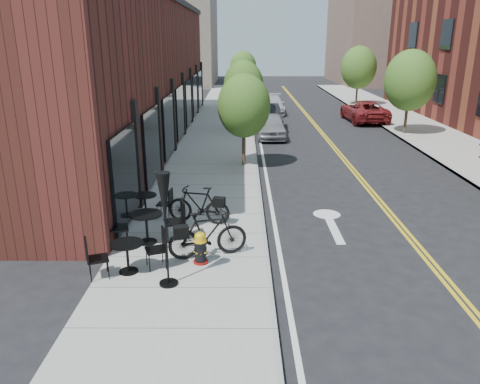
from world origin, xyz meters
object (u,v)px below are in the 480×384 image
object	(u,v)px
parked_car_c	(272,105)
patio_umbrella	(165,206)
parked_car_a	(271,126)
parked_car_b	(266,116)
bistro_set_c	(145,202)
bistro_set_a	(127,253)
parked_car_far	(364,111)
bistro_set_b	(147,224)
bicycle_right	(208,234)
bicycle_left	(199,205)
fire_hydrant	(200,248)

from	to	relation	value
parked_car_c	patio_umbrella	bearing A→B (deg)	-97.08
parked_car_a	parked_car_c	bearing A→B (deg)	86.16
parked_car_b	bistro_set_c	bearing A→B (deg)	-109.85
parked_car_b	bistro_set_a	bearing A→B (deg)	-106.04
patio_umbrella	parked_car_a	world-z (taller)	patio_umbrella
bistro_set_a	parked_car_far	size ratio (longest dim) A/B	0.36
bistro_set_b	parked_car_far	distance (m)	22.41
parked_car_c	parked_car_b	bearing A→B (deg)	-95.16
bistro_set_a	patio_umbrella	world-z (taller)	patio_umbrella
bicycle_right	patio_umbrella	xyz separation A→B (m)	(-0.78, -1.38, 1.24)
bicycle_left	bistro_set_b	bearing A→B (deg)	-29.45
bistro_set_a	parked_car_c	bearing A→B (deg)	57.83
bistro_set_b	bicycle_right	bearing A→B (deg)	-43.14
bicycle_right	bistro_set_a	size ratio (longest dim) A/B	1.10
bicycle_left	parked_car_c	world-z (taller)	parked_car_c
fire_hydrant	parked_car_far	xyz separation A→B (m)	(9.07, 20.93, 0.19)
bistro_set_a	fire_hydrant	bearing A→B (deg)	-4.99
parked_car_a	parked_car_c	xyz separation A→B (m)	(0.56, 8.88, -0.02)
bicycle_left	parked_car_far	world-z (taller)	parked_car_far
fire_hydrant	patio_umbrella	xyz separation A→B (m)	(-0.62, -1.04, 1.45)
bicycle_left	patio_umbrella	bearing A→B (deg)	6.65
bistro_set_a	parked_car_far	xyz separation A→B (m)	(10.70, 21.40, 0.09)
bistro_set_c	parked_car_c	size ratio (longest dim) A/B	0.38
bistro_set_b	parked_car_b	size ratio (longest dim) A/B	0.46
patio_umbrella	fire_hydrant	bearing A→B (deg)	59.29
bistro_set_a	bistro_set_b	xyz separation A→B (m)	(0.12, 1.64, 0.06)
parked_car_far	parked_car_b	bearing A→B (deg)	18.39
bistro_set_b	parked_car_far	bearing A→B (deg)	44.96
bicycle_left	bistro_set_b	xyz separation A→B (m)	(-1.24, -1.39, -0.02)
parked_car_b	parked_car_far	size ratio (longest dim) A/B	0.89
patio_umbrella	parked_car_b	world-z (taller)	patio_umbrella
bistro_set_c	parked_car_far	distance (m)	20.92
bicycle_right	parked_car_far	world-z (taller)	parked_car_far
bicycle_left	parked_car_a	bearing A→B (deg)	179.91
parked_car_a	parked_car_far	xyz separation A→B (m)	(6.47, 5.33, 0.03)
bistro_set_a	parked_car_far	world-z (taller)	parked_car_far
bicycle_left	patio_umbrella	size ratio (longest dim) A/B	0.73
bistro_set_a	patio_umbrella	xyz separation A→B (m)	(1.01, -0.56, 1.35)
bistro_set_c	parked_car_c	world-z (taller)	parked_car_c
bicycle_right	parked_car_a	xyz separation A→B (m)	(2.43, 15.25, -0.05)
bistro_set_a	bistro_set_b	bearing A→B (deg)	64.38
bistro_set_a	patio_umbrella	size ratio (longest dim) A/B	0.70
parked_car_a	bicycle_left	bearing A→B (deg)	-102.59
bistro_set_c	patio_umbrella	distance (m)	4.59
bicycle_right	bistro_set_b	xyz separation A→B (m)	(-1.67, 0.82, -0.06)
bicycle_left	bistro_set_c	distance (m)	1.77
bistro_set_a	bicycle_left	bearing A→B (deg)	44.46
bicycle_right	bistro_set_a	distance (m)	1.97
bicycle_left	parked_car_far	bearing A→B (deg)	165.33
fire_hydrant	bicycle_right	xyz separation A→B (m)	(0.16, 0.34, 0.21)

